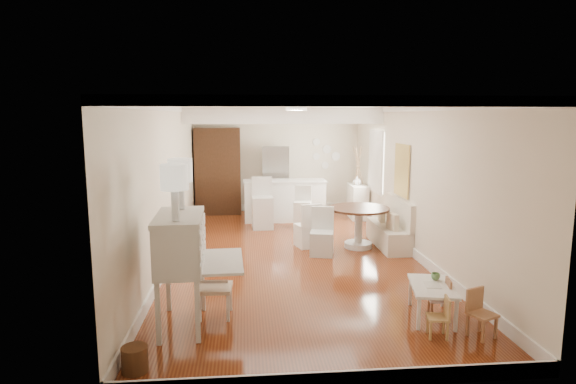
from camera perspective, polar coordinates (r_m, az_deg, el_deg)
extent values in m
plane|color=brown|center=(9.17, 0.61, -7.57)|extent=(9.00, 9.00, 0.00)
cube|color=white|center=(8.79, 0.64, 10.20)|extent=(4.50, 9.00, 0.04)
cube|color=beige|center=(13.33, -1.34, 3.78)|extent=(4.50, 0.04, 2.80)
cube|color=beige|center=(4.50, 6.47, -6.77)|extent=(4.50, 0.04, 2.80)
cube|color=beige|center=(8.93, -13.90, 0.91)|extent=(0.04, 9.00, 2.80)
cube|color=beige|center=(9.37, 14.45, 1.26)|extent=(0.04, 9.00, 2.80)
cube|color=white|center=(10.98, -0.54, 9.03)|extent=(4.50, 0.45, 0.36)
cube|color=tan|center=(9.81, 13.32, 2.52)|extent=(0.04, 0.84, 1.04)
cube|color=white|center=(11.62, 10.43, 3.60)|extent=(0.04, 1.10, 1.40)
cylinder|color=#381E11|center=(13.25, -6.55, 5.65)|extent=(0.30, 0.03, 0.30)
cylinder|color=white|center=(8.29, 0.99, 9.93)|extent=(0.36, 0.36, 0.08)
cube|color=beige|center=(6.20, -12.59, -9.09)|extent=(1.16, 1.18, 1.43)
cube|color=silver|center=(6.50, -8.63, -11.02)|extent=(0.49, 0.49, 0.81)
cylinder|color=#54321A|center=(5.49, -17.70, -18.36)|extent=(0.35, 0.35, 0.27)
cube|color=white|center=(6.71, 16.67, -12.30)|extent=(0.71, 0.98, 0.44)
cube|color=tan|center=(6.18, 17.33, -13.93)|extent=(0.29, 0.29, 0.51)
cube|color=#A26B49|center=(6.70, 17.45, -11.92)|extent=(0.31, 0.31, 0.55)
cube|color=#B27951|center=(6.33, 22.04, -13.22)|extent=(0.38, 0.38, 0.59)
cube|color=silver|center=(9.91, 11.86, -3.57)|extent=(0.52, 1.60, 0.98)
cylinder|color=#482517|center=(9.73, 8.36, -4.19)|extent=(1.53, 1.53, 0.82)
cube|color=silver|center=(9.14, 4.04, -4.73)|extent=(0.51, 0.53, 0.90)
cube|color=white|center=(9.70, 2.32, -3.90)|extent=(0.53, 0.55, 0.90)
cube|color=white|center=(12.07, -0.40, -1.01)|extent=(2.05, 0.65, 1.03)
cube|color=silver|center=(11.24, -3.05, -1.34)|extent=(0.50, 0.50, 1.20)
cube|color=white|center=(11.35, 1.73, -1.77)|extent=(0.47, 0.47, 0.99)
cube|color=#381E11|center=(13.02, -8.29, 2.46)|extent=(1.20, 0.60, 2.30)
imported|color=silver|center=(13.06, 0.08, 1.47)|extent=(0.75, 0.65, 1.80)
cube|color=silver|center=(12.54, 8.22, -1.10)|extent=(0.42, 0.91, 0.86)
imported|color=#649B5A|center=(6.83, 17.08, -9.55)|extent=(0.12, 0.12, 0.09)
imported|color=white|center=(12.50, 8.18, 1.37)|extent=(0.24, 0.24, 0.22)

